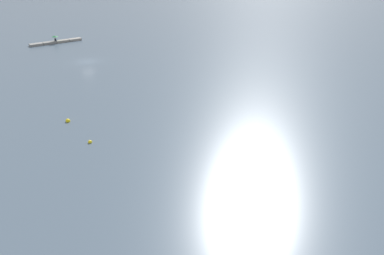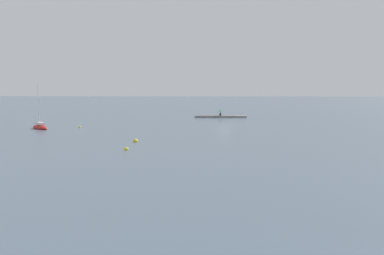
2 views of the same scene
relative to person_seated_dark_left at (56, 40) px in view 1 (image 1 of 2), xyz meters
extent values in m
plane|color=#475666|center=(-0.06, 19.59, -0.77)|extent=(500.00, 500.00, 0.00)
cube|color=gray|center=(-4.72, -0.05, -0.51)|extent=(2.99, 1.48, 0.52)
cube|color=gray|center=(-1.61, -0.05, -0.51)|extent=(2.99, 1.48, 0.52)
cube|color=gray|center=(1.49, -0.05, -0.51)|extent=(2.99, 1.48, 0.52)
cube|color=gray|center=(4.59, -0.05, -0.51)|extent=(2.99, 1.48, 0.52)
cube|color=#1E2333|center=(-0.02, 0.19, -0.17)|extent=(0.40, 0.45, 0.16)
cube|color=#232328|center=(0.01, -0.08, 0.01)|extent=(0.42, 0.26, 0.52)
sphere|color=tan|center=(0.01, -0.08, 0.37)|extent=(0.22, 0.22, 0.22)
cylinder|color=black|center=(0.01, 0.03, 0.27)|extent=(0.02, 0.02, 1.05)
cone|color=#19662D|center=(0.01, 0.03, 0.87)|extent=(1.44, 1.44, 0.25)
sphere|color=black|center=(0.01, 0.03, 1.03)|extent=(0.05, 0.05, 0.05)
sphere|color=yellow|center=(12.95, 53.38, -0.69)|extent=(0.48, 0.48, 0.48)
sphere|color=yellow|center=(13.05, 45.98, -0.66)|extent=(0.61, 0.61, 0.61)
camera|label=1|loc=(26.18, 92.65, 20.38)|focal=35.29mm
camera|label=2|loc=(3.95, 103.07, 6.58)|focal=40.54mm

